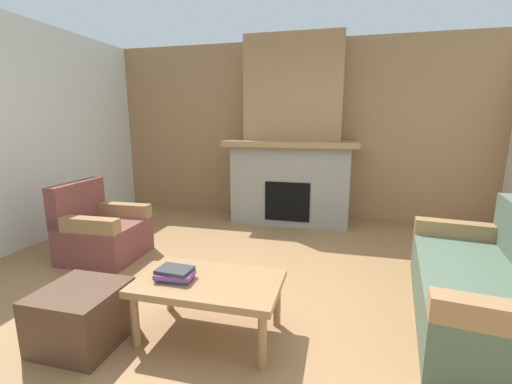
{
  "coord_description": "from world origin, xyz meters",
  "views": [
    {
      "loc": [
        0.72,
        -2.47,
        1.51
      ],
      "look_at": [
        -0.08,
        0.72,
        0.82
      ],
      "focal_mm": 24.0,
      "sensor_mm": 36.0,
      "label": 1
    }
  ],
  "objects_px": {
    "fireplace": "(292,145)",
    "coffee_table": "(209,287)",
    "couch": "(487,286)",
    "armchair": "(101,232)",
    "ottoman": "(82,316)"
  },
  "relations": [
    {
      "from": "fireplace",
      "to": "couch",
      "type": "relative_size",
      "value": 1.42
    },
    {
      "from": "fireplace",
      "to": "armchair",
      "type": "distance_m",
      "value": 2.85
    },
    {
      "from": "coffee_table",
      "to": "couch",
      "type": "bearing_deg",
      "value": 19.18
    },
    {
      "from": "fireplace",
      "to": "coffee_table",
      "type": "bearing_deg",
      "value": -92.44
    },
    {
      "from": "fireplace",
      "to": "coffee_table",
      "type": "height_order",
      "value": "fireplace"
    },
    {
      "from": "couch",
      "to": "armchair",
      "type": "relative_size",
      "value": 2.23
    },
    {
      "from": "coffee_table",
      "to": "ottoman",
      "type": "bearing_deg",
      "value": -160.58
    },
    {
      "from": "couch",
      "to": "armchair",
      "type": "bearing_deg",
      "value": 174.15
    },
    {
      "from": "couch",
      "to": "ottoman",
      "type": "height_order",
      "value": "couch"
    },
    {
      "from": "couch",
      "to": "coffee_table",
      "type": "distance_m",
      "value": 2.09
    },
    {
      "from": "armchair",
      "to": "couch",
      "type": "bearing_deg",
      "value": -5.85
    },
    {
      "from": "fireplace",
      "to": "couch",
      "type": "bearing_deg",
      "value": -52.1
    },
    {
      "from": "armchair",
      "to": "ottoman",
      "type": "distance_m",
      "value": 1.62
    },
    {
      "from": "coffee_table",
      "to": "ottoman",
      "type": "xyz_separation_m",
      "value": [
        -0.82,
        -0.29,
        -0.18
      ]
    },
    {
      "from": "ottoman",
      "to": "fireplace",
      "type": "bearing_deg",
      "value": 74.09
    }
  ]
}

